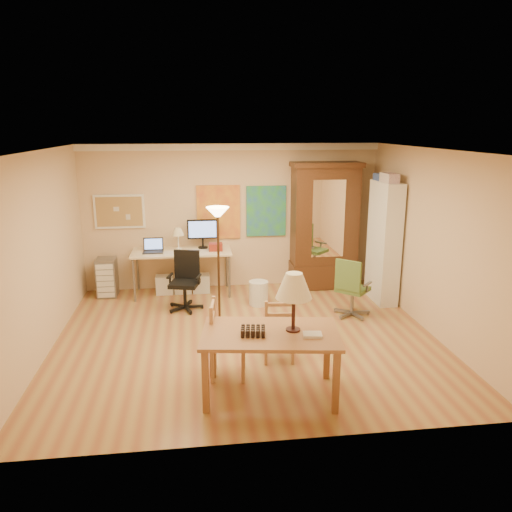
{
  "coord_description": "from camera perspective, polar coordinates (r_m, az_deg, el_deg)",
  "views": [
    {
      "loc": [
        -0.73,
        -6.74,
        3.02
      ],
      "look_at": [
        0.18,
        0.3,
        1.15
      ],
      "focal_mm": 35.0,
      "sensor_mm": 36.0,
      "label": 1
    }
  ],
  "objects": [
    {
      "name": "art_panel_right",
      "position": [
        9.44,
        1.18,
        5.15
      ],
      "size": [
        0.75,
        0.04,
        0.95
      ],
      "primitive_type": "cube",
      "color": "#2967A6",
      "rests_on": "floor"
    },
    {
      "name": "computer_desk",
      "position": [
        9.25,
        -8.22,
        -1.26
      ],
      "size": [
        1.79,
        0.78,
        1.35
      ],
      "color": "beige",
      "rests_on": "floor"
    },
    {
      "name": "office_chair_green",
      "position": [
        8.27,
        10.84,
        -5.04
      ],
      "size": [
        0.63,
        0.63,
        0.98
      ],
      "color": "slate",
      "rests_on": "floor"
    },
    {
      "name": "bookshelf",
      "position": [
        8.93,
        14.4,
        1.48
      ],
      "size": [
        0.32,
        0.84,
        2.1
      ],
      "color": "white",
      "rests_on": "floor"
    },
    {
      "name": "torchiere_lamp",
      "position": [
        7.36,
        -4.37,
        2.75
      ],
      "size": [
        0.34,
        0.34,
        1.87
      ],
      "color": "#3B2717",
      "rests_on": "floor"
    },
    {
      "name": "drawer_cart",
      "position": [
        9.44,
        -16.66,
        -2.36
      ],
      "size": [
        0.35,
        0.42,
        0.7
      ],
      "color": "slate",
      "rests_on": "floor"
    },
    {
      "name": "armoire",
      "position": [
        9.52,
        7.77,
        2.53
      ],
      "size": [
        1.29,
        0.61,
        2.37
      ],
      "color": "#3A240F",
      "rests_on": "floor"
    },
    {
      "name": "wastebin",
      "position": [
        8.64,
        0.29,
        -4.25
      ],
      "size": [
        0.33,
        0.33,
        0.42
      ],
      "primitive_type": "cylinder",
      "color": "silver",
      "rests_on": "floor"
    },
    {
      "name": "ladder_chair_back",
      "position": [
        6.6,
        2.63,
        -8.58
      ],
      "size": [
        0.44,
        0.43,
        0.88
      ],
      "color": "#AA6E4E",
      "rests_on": "floor"
    },
    {
      "name": "crown_molding",
      "position": [
        9.24,
        -2.86,
        12.35
      ],
      "size": [
        5.5,
        0.08,
        0.12
      ],
      "primitive_type": "cube",
      "color": "white",
      "rests_on": "floor"
    },
    {
      "name": "floor",
      "position": [
        7.42,
        -1.08,
        -9.29
      ],
      "size": [
        5.5,
        5.5,
        0.0
      ],
      "primitive_type": "plane",
      "color": "#985A36",
      "rests_on": "ground"
    },
    {
      "name": "corkboard",
      "position": [
        9.43,
        -15.34,
        4.92
      ],
      "size": [
        0.9,
        0.04,
        0.62
      ],
      "primitive_type": "cube",
      "color": "#9D8249",
      "rests_on": "floor"
    },
    {
      "name": "ladder_chair_left",
      "position": [
        6.2,
        -3.49,
        -9.73
      ],
      "size": [
        0.48,
        0.5,
        0.97
      ],
      "color": "#AA6E4E",
      "rests_on": "floor"
    },
    {
      "name": "office_chair_black",
      "position": [
        8.51,
        -8.07,
        -4.32
      ],
      "size": [
        0.61,
        0.61,
        0.99
      ],
      "color": "black",
      "rests_on": "floor"
    },
    {
      "name": "dining_table",
      "position": [
        5.63,
        2.64,
        -7.25
      ],
      "size": [
        1.65,
        1.13,
        1.45
      ],
      "color": "brown",
      "rests_on": "floor"
    },
    {
      "name": "art_panel_left",
      "position": [
        9.36,
        -4.31,
        5.02
      ],
      "size": [
        0.8,
        0.04,
        1.0
      ],
      "primitive_type": "cube",
      "color": "yellow",
      "rests_on": "floor"
    }
  ]
}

